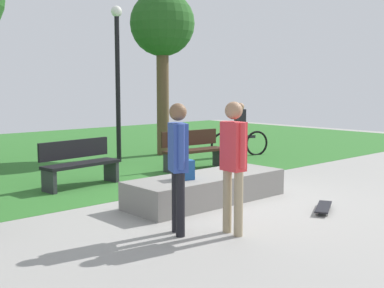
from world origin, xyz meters
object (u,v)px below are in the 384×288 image
skateboard_by_ledge (323,207)px  park_bench_far_left (193,149)px  skater_performing_trick (233,157)px  park_bench_by_oak (79,162)px  backpack_on_ledge (186,169)px  tree_young_birch (162,28)px  skater_watching (178,158)px  cyclist_on_bicycle (240,134)px  concrete_ledge (207,188)px  lamp_post (118,67)px

skateboard_by_ledge → park_bench_far_left: park_bench_far_left is taller
skater_performing_trick → park_bench_by_oak: size_ratio=1.08×
backpack_on_ledge → park_bench_by_oak: bearing=25.6°
park_bench_far_left → tree_young_birch: size_ratio=0.36×
skater_performing_trick → tree_young_birch: tree_young_birch is taller
skater_performing_trick → skater_watching: size_ratio=1.01×
skater_performing_trick → cyclist_on_bicycle: 7.39m
concrete_ledge → tree_young_birch: size_ratio=0.64×
concrete_ledge → park_bench_by_oak: bearing=110.7°
skater_watching → park_bench_far_left: (3.61, 3.69, -0.55)m
backpack_on_ledge → lamp_post: 5.43m
skater_performing_trick → skater_watching: skater_performing_trick is taller
park_bench_far_left → park_bench_by_oak: bearing=-179.9°
skater_performing_trick → park_bench_by_oak: skater_performing_trick is taller
backpack_on_ledge → park_bench_by_oak: park_bench_by_oak is taller
backpack_on_ledge → skater_performing_trick: skater_performing_trick is taller
park_bench_by_oak → tree_young_birch: bearing=30.9°
lamp_post → park_bench_far_left: bearing=-72.8°
park_bench_by_oak → cyclist_on_bicycle: 5.50m
park_bench_by_oak → backpack_on_ledge: bearing=-79.8°
park_bench_by_oak → cyclist_on_bicycle: bearing=7.8°
backpack_on_ledge → skater_watching: size_ratio=0.18×
skateboard_by_ledge → park_bench_by_oak: (-1.90, 4.30, 0.42)m
concrete_ledge → backpack_on_ledge: 0.64m
skater_performing_trick → park_bench_far_left: (3.07, 4.17, -0.56)m
tree_young_birch → backpack_on_ledge: bearing=-125.3°
tree_young_birch → park_bench_by_oak: bearing=-149.1°
backpack_on_ledge → tree_young_birch: 6.82m
skater_watching → park_bench_far_left: skater_watching is taller
skater_performing_trick → tree_young_birch: bearing=58.1°
tree_young_birch → cyclist_on_bicycle: size_ratio=2.61×
concrete_ledge → skater_watching: 2.08m
concrete_ledge → skateboard_by_ledge: (0.92, -1.71, -0.17)m
concrete_ledge → skater_watching: (-1.58, -1.09, 0.80)m
skater_performing_trick → skater_watching: bearing=138.0°
skateboard_by_ledge → lamp_post: lamp_post is taller
concrete_ledge → park_bench_by_oak: 2.78m
park_bench_far_left → lamp_post: bearing=107.2°
skater_watching → park_bench_by_oak: skater_watching is taller
lamp_post → cyclist_on_bicycle: size_ratio=2.26×
tree_young_birch → cyclist_on_bicycle: 3.64m
lamp_post → cyclist_on_bicycle: 3.84m
skateboard_by_ledge → cyclist_on_bicycle: size_ratio=0.46×
skater_watching → lamp_post: (2.95, 5.83, 1.39)m
skater_watching → backpack_on_ledge: bearing=44.9°
park_bench_by_oak → tree_young_birch: tree_young_birch is taller
concrete_ledge → skater_watching: skater_watching is taller
cyclist_on_bicycle → park_bench_far_left: bearing=-163.1°
lamp_post → skateboard_by_ledge: bearing=-94.0°
backpack_on_ledge → cyclist_on_bicycle: cyclist_on_bicycle is taller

